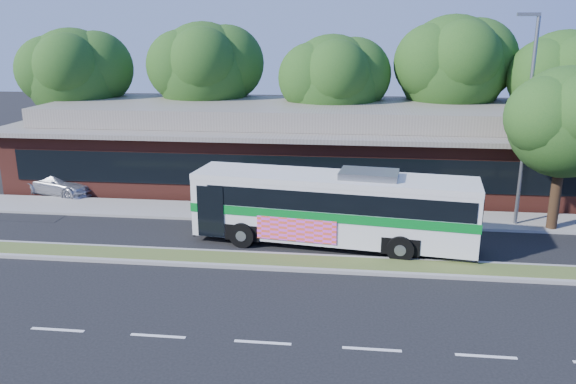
# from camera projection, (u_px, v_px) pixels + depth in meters

# --- Properties ---
(ground) EXTENTS (120.00, 120.00, 0.00)m
(ground) POSITION_uv_depth(u_px,v_px,m) (285.00, 270.00, 20.31)
(ground) COLOR black
(ground) RESTS_ON ground
(median_strip) EXTENTS (26.00, 1.10, 0.15)m
(median_strip) POSITION_uv_depth(u_px,v_px,m) (287.00, 262.00, 20.86)
(median_strip) COLOR #435926
(median_strip) RESTS_ON ground
(sidewalk) EXTENTS (44.00, 2.60, 0.12)m
(sidewalk) POSITION_uv_depth(u_px,v_px,m) (301.00, 214.00, 26.41)
(sidewalk) COLOR gray
(sidewalk) RESTS_ON ground
(plaza_building) EXTENTS (33.20, 11.20, 4.45)m
(plaza_building) POSITION_uv_depth(u_px,v_px,m) (312.00, 144.00, 32.15)
(plaza_building) COLOR maroon
(plaza_building) RESTS_ON ground
(lamp_post) EXTENTS (0.93, 0.18, 9.07)m
(lamp_post) POSITION_uv_depth(u_px,v_px,m) (527.00, 116.00, 23.65)
(lamp_post) COLOR slate
(lamp_post) RESTS_ON ground
(tree_bg_a) EXTENTS (6.47, 5.80, 8.63)m
(tree_bg_a) POSITION_uv_depth(u_px,v_px,m) (81.00, 73.00, 34.81)
(tree_bg_a) COLOR black
(tree_bg_a) RESTS_ON ground
(tree_bg_b) EXTENTS (6.69, 6.00, 9.00)m
(tree_bg_b) POSITION_uv_depth(u_px,v_px,m) (211.00, 69.00, 34.80)
(tree_bg_b) COLOR black
(tree_bg_b) RESTS_ON ground
(tree_bg_c) EXTENTS (6.24, 5.60, 8.26)m
(tree_bg_c) POSITION_uv_depth(u_px,v_px,m) (339.00, 80.00, 33.10)
(tree_bg_c) COLOR black
(tree_bg_c) RESTS_ON ground
(tree_bg_d) EXTENTS (6.91, 6.20, 9.37)m
(tree_bg_d) POSITION_uv_depth(u_px,v_px,m) (460.00, 66.00, 33.06)
(tree_bg_d) COLOR black
(tree_bg_d) RESTS_ON ground
(tree_bg_e) EXTENTS (6.47, 5.80, 8.50)m
(tree_bg_e) POSITION_uv_depth(u_px,v_px,m) (571.00, 80.00, 31.61)
(tree_bg_e) COLOR black
(tree_bg_e) RESTS_ON ground
(transit_bus) EXTENTS (11.41, 3.87, 3.15)m
(transit_bus) POSITION_uv_depth(u_px,v_px,m) (334.00, 203.00, 22.31)
(transit_bus) COLOR silver
(transit_bus) RESTS_ON ground
(sedan) EXTENTS (4.68, 2.85, 1.27)m
(sedan) POSITION_uv_depth(u_px,v_px,m) (57.00, 183.00, 29.77)
(sedan) COLOR silver
(sedan) RESTS_ON ground
(sidewalk_tree) EXTENTS (5.14, 4.61, 7.03)m
(sidewalk_tree) POSITION_uv_depth(u_px,v_px,m) (573.00, 120.00, 23.16)
(sidewalk_tree) COLOR black
(sidewalk_tree) RESTS_ON ground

